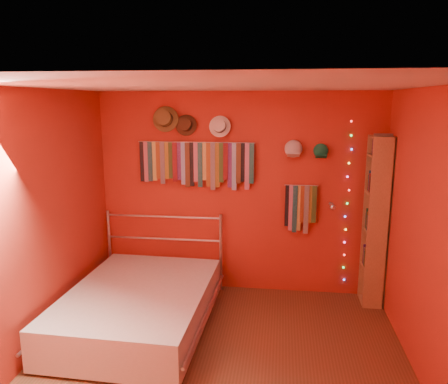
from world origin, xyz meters
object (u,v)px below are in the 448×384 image
at_px(bed, 139,306).
at_px(tie_rack, 197,162).
at_px(bookshelf, 379,221).
at_px(reading_lamp, 332,206).

bearing_deg(bed, tie_rack, 69.72).
distance_m(bookshelf, bed, 2.88).
relative_size(reading_lamp, bookshelf, 0.15).
bearing_deg(bookshelf, bed, -160.51).
bearing_deg(tie_rack, bookshelf, -4.07).
xyz_separation_m(tie_rack, bookshelf, (2.17, -0.15, -0.62)).
xyz_separation_m(tie_rack, reading_lamp, (1.63, -0.17, -0.46)).
bearing_deg(tie_rack, bed, -111.89).
xyz_separation_m(bookshelf, bed, (-2.61, -0.92, -0.79)).
bearing_deg(reading_lamp, tie_rack, 174.09).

